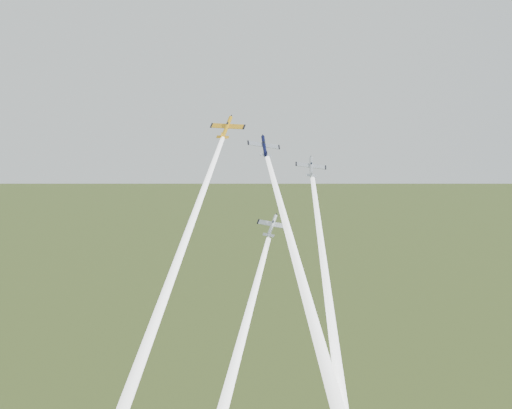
% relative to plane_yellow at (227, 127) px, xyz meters
% --- Properties ---
extents(plane_yellow, '(9.85, 8.46, 7.09)m').
position_rel_plane_yellow_xyz_m(plane_yellow, '(0.00, 0.00, 0.00)').
color(plane_yellow, '#F0A414').
extents(smoke_trail_yellow, '(14.65, 53.93, 54.38)m').
position_rel_plane_yellow_xyz_m(smoke_trail_yellow, '(-6.44, -28.05, -28.57)').
color(smoke_trail_yellow, white).
extents(plane_navy, '(8.54, 8.73, 7.07)m').
position_rel_plane_yellow_xyz_m(plane_navy, '(9.20, -5.78, -3.86)').
color(plane_navy, '#0B0E33').
extents(smoke_trail_navy, '(18.82, 39.22, 41.39)m').
position_rel_plane_yellow_xyz_m(smoke_trail_navy, '(18.04, -26.19, -25.94)').
color(smoke_trail_navy, white).
extents(plane_silver_right, '(7.25, 6.87, 6.36)m').
position_rel_plane_yellow_xyz_m(plane_silver_right, '(19.33, -4.19, -8.40)').
color(plane_silver_right, '#AEB4BC').
extents(smoke_trail_silver_right, '(12.57, 53.12, 53.25)m').
position_rel_plane_yellow_xyz_m(smoke_trail_silver_right, '(24.67, -31.90, -36.40)').
color(smoke_trail_silver_right, white).
extents(plane_silver_low, '(8.10, 6.64, 6.17)m').
position_rel_plane_yellow_xyz_m(plane_silver_low, '(12.01, -16.37, -19.40)').
color(plane_silver_low, '#B1B9BF').
extents(smoke_trail_silver_low, '(10.56, 38.35, 38.44)m').
position_rel_plane_yellow_xyz_m(smoke_trail_silver_low, '(7.64, -36.65, -40.00)').
color(smoke_trail_silver_low, white).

